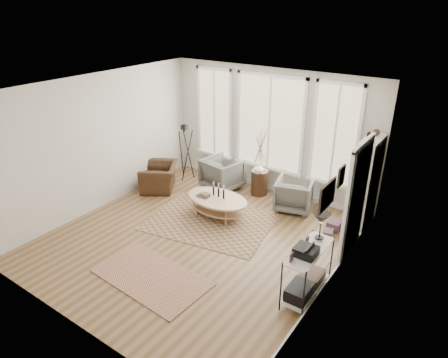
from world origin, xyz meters
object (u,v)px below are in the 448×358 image
Objects in this scene: bookcase at (366,184)px; armchair_left at (222,174)px; side_table at (260,162)px; coffee_table at (217,202)px; accent_chair at (159,177)px; low_shelf at (308,268)px; armchair_right at (294,195)px.

bookcase is 3.39m from armchair_left.
bookcase reaches higher than side_table.
coffee_table is 1.96m from accent_chair.
bookcase reaches higher than accent_chair.
bookcase is 2.56m from low_shelf.
armchair_left is (-3.29, 2.42, -0.13)m from low_shelf.
coffee_table is 0.85× the size of side_table.
coffee_table is at bearing 154.82° from low_shelf.
armchair_right is (1.89, 0.02, -0.03)m from armchair_left.
bookcase is at bearing 88.72° from low_shelf.
armchair_left is 1.02m from side_table.
low_shelf reaches higher than armchair_left.
low_shelf is 3.59m from side_table.
side_table is (0.20, 1.45, 0.46)m from coffee_table.
side_table is 1.75× the size of accent_chair.
accent_chair is (-1.94, 0.31, -0.03)m from coffee_table.
armchair_left is 0.89× the size of accent_chair.
armchair_left is at bearing 92.02° from accent_chair.
bookcase is at bearing -167.72° from armchair_left.
armchair_left is at bearing -14.52° from armchair_right.
side_table is at bearing 82.15° from coffee_table.
side_table is at bearing 176.60° from bookcase.
armchair_right reaches higher than accent_chair.
side_table is at bearing 131.89° from low_shelf.
armchair_left is at bearing 143.59° from low_shelf.
bookcase is 3.01m from coffee_table.
armchair_left is 1.09× the size of armchair_right.
armchair_left is 1.89m from armchair_right.
low_shelf is 0.92× the size of coffee_table.
low_shelf is 1.54× the size of armchair_left.
low_shelf is at bearing -91.28° from bookcase.
armchair_right is 3.26m from accent_chair.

